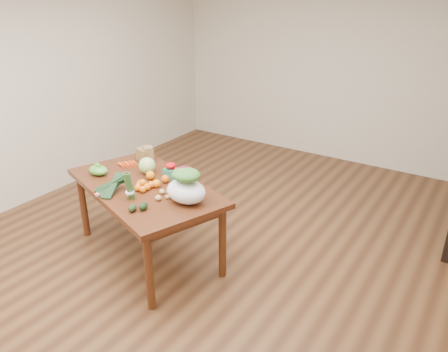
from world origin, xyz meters
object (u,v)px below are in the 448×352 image
Objects in this scene: paper_bag at (145,153)px; mandarin_cluster at (143,184)px; asparagus_bundle at (129,186)px; dining_table at (147,220)px; cabbage at (147,166)px; kale_bunch at (108,185)px; salad_bag at (186,187)px.

mandarin_cluster is at bearing -49.17° from paper_bag.
asparagus_bundle is at bearing -77.33° from mandarin_cluster.
dining_table is 0.43m from mandarin_cluster.
cabbage is (-0.16, 0.22, 0.46)m from dining_table.
dining_table is 6.40× the size of asparagus_bundle.
kale_bunch reaches higher than dining_table.
salad_bag is at bearing -21.71° from cabbage.
dining_table is 8.89× the size of mandarin_cluster.
dining_table is 9.72× the size of cabbage.
kale_bunch is (0.00, -0.52, -0.00)m from cabbage.
mandarin_cluster is 0.50× the size of salad_bag.
dining_table is 0.53m from cabbage.
kale_bunch is at bearing -160.88° from salad_bag.
kale_bunch is 1.11× the size of salad_bag.
kale_bunch is 0.73m from salad_bag.
kale_bunch is 1.60× the size of asparagus_bundle.
salad_bag is at bearing 46.83° from asparagus_bundle.
mandarin_cluster is at bearing 122.61° from asparagus_bundle.
asparagus_bundle reaches higher than kale_bunch.
kale_bunch reaches higher than paper_bag.
mandarin_cluster is at bearing -54.23° from cabbage.
paper_bag is 1.09m from salad_bag.
paper_bag is 0.89× the size of asparagus_bundle.
kale_bunch is at bearing -132.26° from mandarin_cluster.
paper_bag is at bearing 144.34° from asparagus_bundle.
dining_table is 4.43× the size of salad_bag.
cabbage is (0.26, -0.25, 0.00)m from paper_bag.
asparagus_bundle is (0.25, 0.02, 0.05)m from kale_bunch.
salad_bag is (0.69, -0.28, 0.06)m from cabbage.
paper_bag is at bearing 130.83° from mandarin_cluster.
salad_bag is (0.54, -0.06, 0.51)m from dining_table.
dining_table is at bearing 125.30° from mandarin_cluster.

